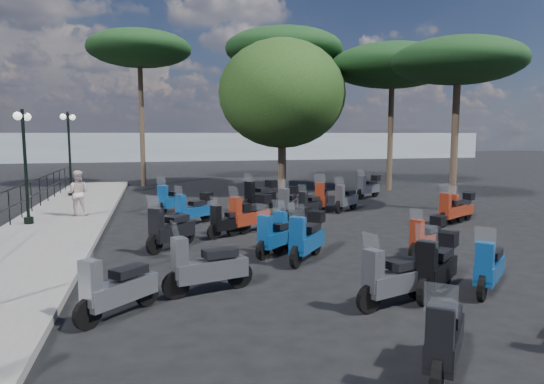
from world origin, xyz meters
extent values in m
plane|color=black|center=(0.00, 0.00, 0.00)|extent=(120.00, 120.00, 0.00)
cube|color=slate|center=(-6.50, 3.00, 0.07)|extent=(3.00, 30.00, 0.15)
cylinder|color=black|center=(-7.80, 4.85, 0.70)|extent=(0.04, 0.04, 1.10)
cylinder|color=black|center=(-7.80, 6.22, 0.70)|extent=(0.04, 0.04, 1.10)
cylinder|color=black|center=(-7.80, 7.59, 0.70)|extent=(0.04, 0.04, 1.10)
cylinder|color=black|center=(-7.80, 8.96, 0.70)|extent=(0.04, 0.04, 1.10)
cylinder|color=black|center=(-7.80, 10.33, 0.70)|extent=(0.04, 0.04, 1.10)
cylinder|color=black|center=(-7.80, 11.69, 0.70)|extent=(0.04, 0.04, 1.10)
cylinder|color=black|center=(-7.80, 13.06, 0.70)|extent=(0.04, 0.04, 1.10)
cylinder|color=black|center=(-7.80, 14.43, 0.70)|extent=(0.04, 0.04, 1.10)
cylinder|color=black|center=(-7.80, 15.80, 0.70)|extent=(0.04, 0.04, 1.10)
cylinder|color=black|center=(-7.30, 4.96, 0.26)|extent=(0.28, 0.28, 0.21)
cylinder|color=black|center=(-7.30, 4.96, 1.92)|extent=(0.10, 0.10, 3.54)
cylinder|color=black|center=(-7.30, 4.96, 3.55)|extent=(0.11, 0.80, 0.04)
sphere|color=white|center=(-7.26, 5.35, 3.46)|extent=(0.25, 0.25, 0.25)
sphere|color=white|center=(-7.33, 4.56, 3.46)|extent=(0.25, 0.25, 0.25)
cylinder|color=black|center=(-7.15, 12.10, 0.26)|extent=(0.30, 0.30, 0.23)
cylinder|color=black|center=(-7.15, 12.10, 2.03)|extent=(0.10, 0.10, 3.76)
cylinder|color=black|center=(-7.15, 12.10, 3.77)|extent=(0.30, 0.82, 0.04)
sphere|color=white|center=(-7.02, 12.50, 3.68)|extent=(0.26, 0.26, 0.26)
sphere|color=white|center=(-7.28, 11.69, 3.68)|extent=(0.26, 0.26, 0.26)
imported|color=beige|center=(-6.02, 6.20, 0.93)|extent=(0.79, 0.64, 1.55)
cylinder|color=black|center=(-3.10, -2.72, 0.25)|extent=(0.52, 0.24, 0.51)
cylinder|color=black|center=(-1.89, -2.37, 0.25)|extent=(0.52, 0.24, 0.51)
cube|color=#46474D|center=(-2.44, -2.53, 0.44)|extent=(1.42, 0.72, 0.36)
cube|color=black|center=(-2.27, -2.48, 0.74)|extent=(0.69, 0.48, 0.15)
cube|color=#46474D|center=(-3.02, -2.70, 0.74)|extent=(0.31, 0.37, 0.74)
plane|color=white|center=(-3.08, -2.72, 1.21)|extent=(0.19, 0.41, 0.39)
cylinder|color=black|center=(-4.46, -3.81, 0.24)|extent=(0.41, 0.41, 0.48)
cylinder|color=black|center=(-3.60, -2.96, 0.24)|extent=(0.41, 0.41, 0.48)
cube|color=gray|center=(-3.99, -3.35, 0.42)|extent=(1.17, 1.16, 0.34)
cube|color=black|center=(-3.87, -3.23, 0.70)|extent=(0.64, 0.64, 0.14)
cube|color=gray|center=(-4.40, -3.75, 0.70)|extent=(0.37, 0.37, 0.70)
plane|color=white|center=(-4.44, -3.79, 1.16)|extent=(0.33, 0.33, 0.37)
cylinder|color=black|center=(-3.48, 0.64, 0.26)|extent=(0.42, 0.46, 0.52)
cylinder|color=black|center=(-2.62, 1.62, 0.26)|extent=(0.42, 0.46, 0.52)
cube|color=black|center=(-3.01, 1.17, 0.45)|extent=(1.21, 1.30, 0.37)
cube|color=black|center=(-2.89, 1.31, 0.76)|extent=(0.67, 0.70, 0.15)
cube|color=black|center=(-3.42, 0.71, 0.76)|extent=(0.40, 0.39, 0.76)
plane|color=white|center=(-3.46, 0.66, 1.24)|extent=(0.37, 0.34, 0.40)
cylinder|color=black|center=(-2.72, 4.08, 0.24)|extent=(0.43, 0.36, 0.47)
cylinder|color=black|center=(-1.79, 4.80, 0.24)|extent=(0.43, 0.36, 0.47)
cube|color=navy|center=(-2.22, 4.47, 0.41)|extent=(1.22, 1.04, 0.33)
cube|color=black|center=(-2.09, 4.57, 0.69)|extent=(0.65, 0.59, 0.14)
cube|color=navy|center=(-2.66, 4.13, 0.69)|extent=(0.35, 0.37, 0.69)
plane|color=white|center=(-2.71, 4.09, 1.13)|extent=(0.29, 0.34, 0.36)
cube|color=black|center=(-1.77, 4.81, 0.86)|extent=(0.46, 0.45, 0.26)
cylinder|color=black|center=(-3.22, 6.34, 0.25)|extent=(0.38, 0.47, 0.50)
cylinder|color=black|center=(-2.50, 7.37, 0.25)|extent=(0.38, 0.47, 0.50)
cube|color=navy|center=(-2.83, 6.90, 0.44)|extent=(1.08, 1.32, 0.36)
cube|color=black|center=(-2.73, 7.04, 0.73)|extent=(0.62, 0.69, 0.15)
cube|color=navy|center=(-3.18, 6.41, 0.73)|extent=(0.39, 0.37, 0.73)
plane|color=white|center=(-3.21, 6.36, 1.20)|extent=(0.37, 0.30, 0.39)
cylinder|color=black|center=(-0.41, -6.77, 0.24)|extent=(0.38, 0.43, 0.48)
cylinder|color=black|center=(0.35, -5.85, 0.24)|extent=(0.38, 0.43, 0.48)
cube|color=black|center=(0.00, -6.27, 0.42)|extent=(1.09, 1.21, 0.34)
cube|color=black|center=(0.11, -6.14, 0.70)|extent=(0.61, 0.65, 0.14)
cube|color=black|center=(-0.36, -6.71, 0.70)|extent=(0.37, 0.36, 0.70)
plane|color=white|center=(-0.40, -6.76, 1.15)|extent=(0.34, 0.30, 0.37)
cylinder|color=black|center=(-1.01, -0.48, 0.24)|extent=(0.42, 0.40, 0.48)
cylinder|color=black|center=(-0.13, 0.33, 0.24)|extent=(0.42, 0.40, 0.48)
cube|color=navy|center=(-0.54, -0.04, 0.42)|extent=(1.18, 1.13, 0.34)
cube|color=black|center=(-0.41, 0.07, 0.70)|extent=(0.64, 0.63, 0.14)
cube|color=navy|center=(-0.95, -0.43, 0.70)|extent=(0.36, 0.37, 0.70)
plane|color=white|center=(-1.00, -0.47, 1.15)|extent=(0.32, 0.33, 0.37)
cube|color=black|center=(-0.12, 0.34, 0.88)|extent=(0.47, 0.46, 0.26)
cylinder|color=black|center=(-1.26, 2.33, 0.26)|extent=(0.49, 0.38, 0.52)
cylinder|color=black|center=(-0.20, 3.06, 0.26)|extent=(0.49, 0.38, 0.52)
cube|color=maroon|center=(-0.68, 2.73, 0.45)|extent=(1.36, 1.10, 0.37)
cube|color=black|center=(-0.53, 2.83, 0.75)|extent=(0.72, 0.63, 0.15)
cube|color=maroon|center=(-1.19, 2.38, 0.75)|extent=(0.38, 0.40, 0.75)
plane|color=white|center=(-1.24, 2.34, 1.24)|extent=(0.30, 0.39, 0.40)
cube|color=black|center=(-0.18, 3.08, 0.95)|extent=(0.50, 0.49, 0.28)
cylinder|color=black|center=(-1.86, 2.02, 0.22)|extent=(0.42, 0.29, 0.43)
cylinder|color=black|center=(-0.91, 2.55, 0.22)|extent=(0.42, 0.29, 0.43)
cube|color=black|center=(-1.34, 2.31, 0.38)|extent=(1.18, 0.84, 0.31)
cube|color=black|center=(-1.21, 2.38, 0.63)|extent=(0.61, 0.50, 0.13)
cube|color=black|center=(-1.80, 2.06, 0.63)|extent=(0.31, 0.33, 0.63)
plane|color=white|center=(-1.84, 2.03, 1.04)|extent=(0.23, 0.34, 0.34)
cube|color=black|center=(-0.89, 2.56, 0.80)|extent=(0.41, 0.40, 0.24)
cylinder|color=black|center=(-0.04, 6.51, 0.26)|extent=(0.49, 0.40, 0.53)
cylinder|color=black|center=(1.03, 7.28, 0.26)|extent=(0.49, 0.40, 0.53)
cube|color=black|center=(0.54, 6.93, 0.46)|extent=(1.38, 1.14, 0.37)
cube|color=black|center=(0.69, 7.04, 0.77)|extent=(0.73, 0.65, 0.15)
cube|color=black|center=(0.03, 6.56, 0.77)|extent=(0.39, 0.41, 0.77)
plane|color=white|center=(-0.02, 6.53, 1.26)|extent=(0.31, 0.39, 0.41)
cube|color=black|center=(1.05, 7.30, 0.97)|extent=(0.51, 0.50, 0.29)
cylinder|color=black|center=(-0.04, -4.18, 0.24)|extent=(0.49, 0.26, 0.48)
cylinder|color=black|center=(1.10, -3.78, 0.24)|extent=(0.49, 0.26, 0.48)
cube|color=#46474D|center=(0.58, -3.96, 0.42)|extent=(1.35, 0.76, 0.34)
cube|color=black|center=(0.74, -3.90, 0.70)|extent=(0.67, 0.49, 0.14)
cube|color=#46474D|center=(0.03, -4.15, 0.70)|extent=(0.31, 0.36, 0.70)
plane|color=white|center=(-0.02, -4.17, 1.16)|extent=(0.20, 0.39, 0.37)
cylinder|color=black|center=(1.04, -4.07, 0.25)|extent=(0.45, 0.41, 0.51)
cylinder|color=black|center=(2.00, -3.24, 0.25)|extent=(0.45, 0.41, 0.51)
cube|color=black|center=(1.56, -3.62, 0.45)|extent=(1.28, 1.18, 0.36)
cube|color=black|center=(1.69, -3.50, 0.74)|extent=(0.69, 0.66, 0.15)
cube|color=black|center=(1.10, -4.02, 0.74)|extent=(0.39, 0.39, 0.74)
plane|color=white|center=(1.05, -4.06, 1.22)|extent=(0.33, 0.36, 0.39)
cube|color=black|center=(2.01, -3.22, 0.93)|extent=(0.50, 0.49, 0.28)
cylinder|color=black|center=(-0.45, -1.31, 0.26)|extent=(0.40, 0.47, 0.52)
cylinder|color=black|center=(0.35, -0.30, 0.26)|extent=(0.40, 0.47, 0.52)
cube|color=navy|center=(-0.02, -0.76, 0.45)|extent=(1.15, 1.32, 0.36)
cube|color=black|center=(0.10, -0.62, 0.75)|extent=(0.65, 0.70, 0.15)
cube|color=navy|center=(-0.40, -1.24, 0.75)|extent=(0.40, 0.39, 0.75)
plane|color=white|center=(-0.44, -1.29, 1.23)|extent=(0.37, 0.32, 0.40)
cube|color=black|center=(0.37, -0.28, 0.94)|extent=(0.50, 0.50, 0.28)
cylinder|color=black|center=(0.68, 4.06, 0.26)|extent=(0.36, 0.50, 0.52)
cylinder|color=black|center=(1.34, 5.17, 0.26)|extent=(0.36, 0.50, 0.52)
cube|color=#46474D|center=(1.04, 4.66, 0.45)|extent=(1.03, 1.39, 0.37)
cube|color=black|center=(1.13, 4.82, 0.75)|extent=(0.61, 0.72, 0.15)
cube|color=#46474D|center=(0.73, 4.14, 0.75)|extent=(0.40, 0.37, 0.75)
plane|color=white|center=(0.69, 4.08, 1.23)|extent=(0.39, 0.28, 0.40)
cube|color=black|center=(1.35, 5.19, 0.94)|extent=(0.48, 0.49, 0.28)
cylinder|color=black|center=(1.50, 4.59, 0.21)|extent=(0.38, 0.35, 0.43)
cylinder|color=black|center=(2.31, 5.31, 0.21)|extent=(0.38, 0.35, 0.43)
cube|color=black|center=(1.94, 4.98, 0.38)|extent=(1.07, 1.00, 0.30)
cube|color=black|center=(2.05, 5.08, 0.63)|extent=(0.58, 0.56, 0.13)
cube|color=black|center=(1.56, 4.64, 0.63)|extent=(0.33, 0.33, 0.63)
plane|color=white|center=(1.52, 4.61, 1.03)|extent=(0.28, 0.30, 0.33)
cylinder|color=black|center=(2.16, -4.11, 0.24)|extent=(0.42, 0.39, 0.48)
cylinder|color=black|center=(3.04, -3.30, 0.24)|extent=(0.42, 0.39, 0.48)
cube|color=navy|center=(2.64, -3.67, 0.42)|extent=(1.18, 1.12, 0.34)
cube|color=black|center=(2.76, -3.56, 0.70)|extent=(0.64, 0.62, 0.14)
cube|color=navy|center=(2.22, -4.05, 0.70)|extent=(0.36, 0.37, 0.70)
plane|color=white|center=(2.17, -4.09, 1.14)|extent=(0.31, 0.33, 0.37)
cylinder|color=black|center=(2.41, -1.37, 0.22)|extent=(0.42, 0.31, 0.44)
cylinder|color=black|center=(3.35, -0.79, 0.22)|extent=(0.42, 0.31, 0.44)
cube|color=maroon|center=(2.92, -1.06, 0.39)|extent=(1.18, 0.89, 0.31)
cube|color=black|center=(3.05, -0.98, 0.64)|extent=(0.61, 0.52, 0.13)
cube|color=maroon|center=(2.47, -1.33, 0.64)|extent=(0.32, 0.34, 0.64)
plane|color=white|center=(2.42, -1.36, 1.06)|extent=(0.24, 0.34, 0.34)
cube|color=black|center=(3.36, -0.78, 0.81)|extent=(0.42, 0.41, 0.24)
cylinder|color=black|center=(2.39, 5.34, 0.27)|extent=(0.32, 0.53, 0.53)
cylinder|color=black|center=(2.95, 6.54, 0.27)|extent=(0.32, 0.53, 0.53)
cube|color=maroon|center=(2.70, 5.99, 0.47)|extent=(0.95, 1.47, 0.38)
cube|color=black|center=(2.78, 6.16, 0.78)|extent=(0.58, 0.74, 0.16)
cube|color=maroon|center=(2.43, 5.42, 0.78)|extent=(0.40, 0.36, 0.78)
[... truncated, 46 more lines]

